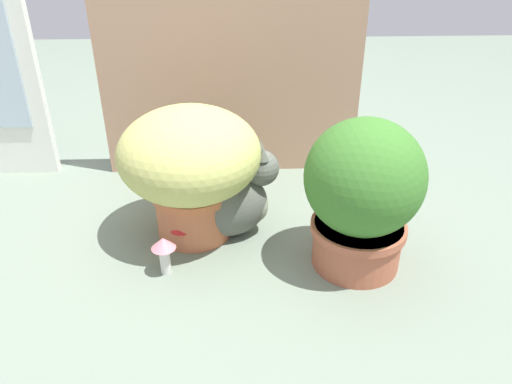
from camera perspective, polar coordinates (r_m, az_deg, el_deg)
The scene contains 7 objects.
ground_plane at distance 1.59m, azimuth -4.35°, elevation -4.80°, with size 6.00×6.00×0.00m, color slate.
cardboard_backdrop at distance 1.86m, azimuth -2.94°, elevation 12.94°, with size 0.97×0.03×0.73m, color tan.
grass_planter at distance 1.48m, azimuth -7.71°, elevation 3.34°, with size 0.43×0.43×0.42m.
leafy_planter at distance 1.36m, azimuth 12.34°, elevation -0.10°, with size 0.33×0.33×0.45m.
cat at distance 1.53m, azimuth -2.87°, elevation -0.88°, with size 0.38×0.19×0.32m.
mushroom_ornament_pink at distance 1.40m, azimuth -10.73°, elevation -6.52°, with size 0.07×0.07×0.12m.
mushroom_ornament_red at distance 1.49m, azimuth -8.74°, elevation -4.25°, with size 0.07×0.07×0.11m.
Camera 1 is at (0.06, -1.32, 0.89)m, focal length 34.22 mm.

